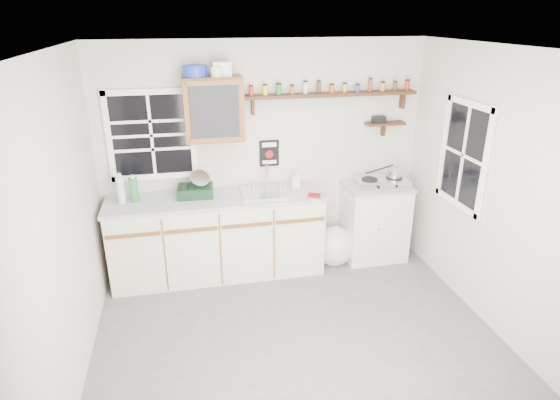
{
  "coord_description": "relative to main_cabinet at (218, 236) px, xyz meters",
  "views": [
    {
      "loc": [
        -0.88,
        -3.36,
        2.74
      ],
      "look_at": [
        -0.05,
        0.55,
        1.13
      ],
      "focal_mm": 30.0,
      "sensor_mm": 36.0,
      "label": 1
    }
  ],
  "objects": [
    {
      "name": "spice_shelf",
      "position": [
        1.3,
        0.21,
        1.47
      ],
      "size": [
        1.91,
        0.18,
        0.35
      ],
      "color": "black",
      "rests_on": "wall_back"
    },
    {
      "name": "upper_cabinet",
      "position": [
        0.03,
        0.14,
        1.36
      ],
      "size": [
        0.6,
        0.32,
        0.65
      ],
      "color": "brown",
      "rests_on": "wall_back"
    },
    {
      "name": "secondary_shelf",
      "position": [
        1.94,
        0.22,
        1.12
      ],
      "size": [
        0.45,
        0.16,
        0.24
      ],
      "color": "black",
      "rests_on": "wall_back"
    },
    {
      "name": "hotplate",
      "position": [
        1.88,
        0.01,
        0.49
      ],
      "size": [
        0.62,
        0.37,
        0.09
      ],
      "rotation": [
        0.0,
        0.0,
        -0.08
      ],
      "color": "silver",
      "rests_on": "right_cabinet"
    },
    {
      "name": "window_right",
      "position": [
        2.37,
        -0.75,
        0.99
      ],
      "size": [
        0.03,
        0.78,
        1.08
      ],
      "color": "black",
      "rests_on": "wall_back"
    },
    {
      "name": "dish_rack",
      "position": [
        -0.2,
        0.07,
        0.55
      ],
      "size": [
        0.39,
        0.3,
        0.28
      ],
      "rotation": [
        0.0,
        0.0,
        -0.06
      ],
      "color": "black",
      "rests_on": "main_cabinet"
    },
    {
      "name": "right_cabinet",
      "position": [
        1.83,
        0.03,
        -0.01
      ],
      "size": [
        0.73,
        0.57,
        0.91
      ],
      "color": "silver",
      "rests_on": "floor"
    },
    {
      "name": "window_back",
      "position": [
        -0.62,
        0.29,
        1.09
      ],
      "size": [
        0.93,
        0.03,
        0.98
      ],
      "color": "black",
      "rests_on": "wall_back"
    },
    {
      "name": "trash_bag",
      "position": [
        1.34,
        -0.05,
        -0.25
      ],
      "size": [
        0.44,
        0.4,
        0.5
      ],
      "color": "silver",
      "rests_on": "floor"
    },
    {
      "name": "room",
      "position": [
        0.58,
        -1.3,
        0.79
      ],
      "size": [
        3.64,
        3.24,
        2.54
      ],
      "color": "#525254",
      "rests_on": "ground"
    },
    {
      "name": "warning_sign",
      "position": [
        0.63,
        0.29,
        0.82
      ],
      "size": [
        0.22,
        0.02,
        0.3
      ],
      "color": "black",
      "rests_on": "wall_back"
    },
    {
      "name": "upper_cabinet_clutter",
      "position": [
        -0.02,
        0.14,
        1.75
      ],
      "size": [
        0.48,
        0.24,
        0.14
      ],
      "color": "#1932A6",
      "rests_on": "upper_cabinet"
    },
    {
      "name": "rag",
      "position": [
        1.03,
        -0.2,
        0.47
      ],
      "size": [
        0.16,
        0.15,
        0.02
      ],
      "primitive_type": "cube",
      "rotation": [
        0.0,
        0.0,
        -0.38
      ],
      "color": "maroon",
      "rests_on": "main_cabinet"
    },
    {
      "name": "main_cabinet",
      "position": [
        0.0,
        0.0,
        0.0
      ],
      "size": [
        2.31,
        0.63,
        0.92
      ],
      "color": "beige",
      "rests_on": "floor"
    },
    {
      "name": "sink",
      "position": [
        0.54,
        0.01,
        0.47
      ],
      "size": [
        0.52,
        0.44,
        0.29
      ],
      "color": "silver",
      "rests_on": "main_cabinet"
    },
    {
      "name": "saucepan",
      "position": [
        2.03,
        0.01,
        0.57
      ],
      "size": [
        0.36,
        0.25,
        0.17
      ],
      "rotation": [
        0.0,
        0.0,
        -0.62
      ],
      "color": "silver",
      "rests_on": "hotplate"
    },
    {
      "name": "water_bottles",
      "position": [
        -0.89,
        0.04,
        0.6
      ],
      "size": [
        0.21,
        0.1,
        0.32
      ],
      "color": "silver",
      "rests_on": "main_cabinet"
    },
    {
      "name": "soap_bottle",
      "position": [
        0.91,
        0.12,
        0.56
      ],
      "size": [
        0.12,
        0.12,
        0.2
      ],
      "primitive_type": "imported",
      "rotation": [
        0.0,
        0.0,
        -0.39
      ],
      "color": "silver",
      "rests_on": "main_cabinet"
    }
  ]
}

